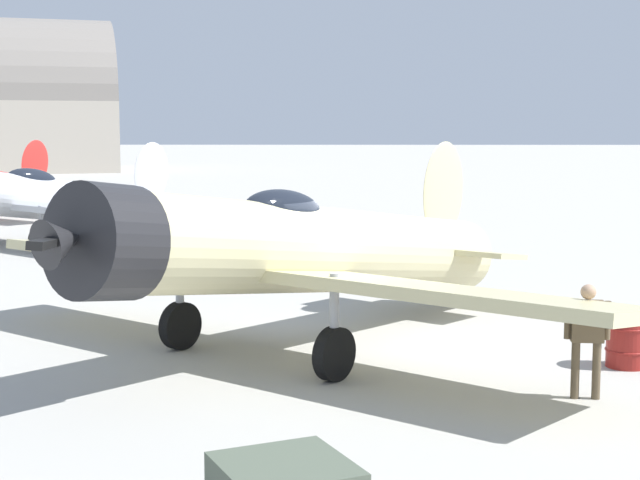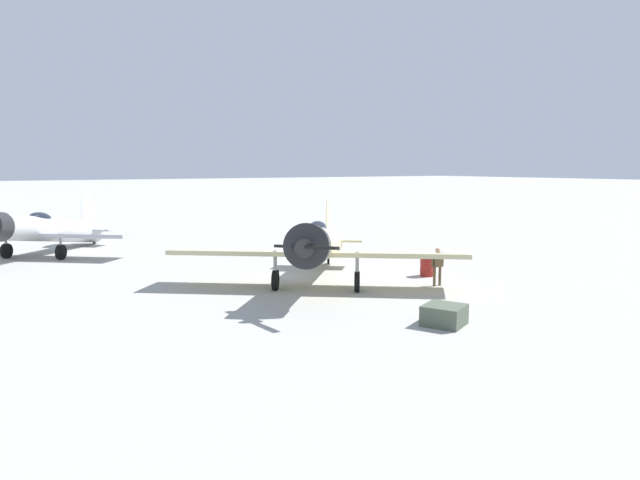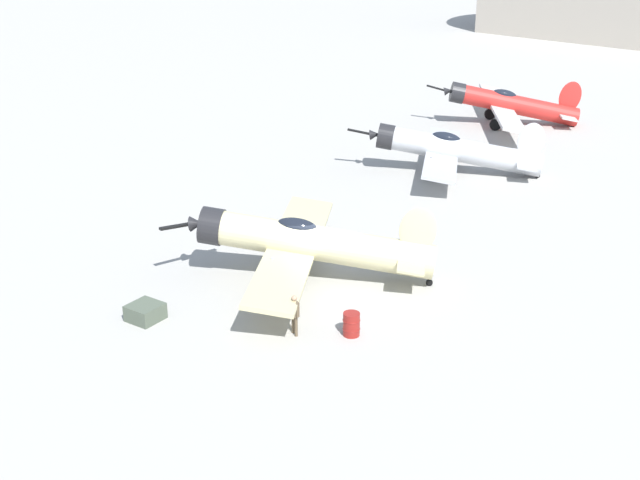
{
  "view_description": "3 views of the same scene",
  "coord_description": "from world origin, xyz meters",
  "px_view_note": "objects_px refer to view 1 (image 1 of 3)",
  "views": [
    {
      "loc": [
        0.34,
        -15.97,
        3.67
      ],
      "look_at": [
        -0.0,
        0.0,
        1.8
      ],
      "focal_mm": 53.68,
      "sensor_mm": 36.0,
      "label": 1
    },
    {
      "loc": [
        -12.28,
        -19.78,
        4.87
      ],
      "look_at": [
        -0.0,
        0.0,
        1.8
      ],
      "focal_mm": 31.35,
      "sensor_mm": 36.0,
      "label": 2
    },
    {
      "loc": [
        27.99,
        -16.04,
        14.85
      ],
      "look_at": [
        -0.0,
        0.0,
        1.8
      ],
      "focal_mm": 47.53,
      "sensor_mm": 36.0,
      "label": 3
    }
  ],
  "objects_px": {
    "airplane_foreground": "(300,251)",
    "ground_crew_mechanic": "(587,330)",
    "fuel_drum": "(627,338)",
    "airplane_mid_apron": "(44,199)"
  },
  "relations": [
    {
      "from": "airplane_foreground",
      "to": "ground_crew_mechanic",
      "type": "xyz_separation_m",
      "value": [
        4.01,
        -2.77,
        -0.7
      ]
    },
    {
      "from": "airplane_mid_apron",
      "to": "ground_crew_mechanic",
      "type": "height_order",
      "value": "airplane_mid_apron"
    },
    {
      "from": "airplane_foreground",
      "to": "airplane_mid_apron",
      "type": "xyz_separation_m",
      "value": [
        -8.72,
        14.4,
        -0.23
      ]
    },
    {
      "from": "ground_crew_mechanic",
      "to": "fuel_drum",
      "type": "relative_size",
      "value": 1.77
    },
    {
      "from": "airplane_foreground",
      "to": "fuel_drum",
      "type": "relative_size",
      "value": 11.89
    },
    {
      "from": "airplane_foreground",
      "to": "fuel_drum",
      "type": "distance_m",
      "value": 5.32
    },
    {
      "from": "airplane_mid_apron",
      "to": "airplane_foreground",
      "type": "bearing_deg",
      "value": 70.71
    },
    {
      "from": "airplane_mid_apron",
      "to": "ground_crew_mechanic",
      "type": "bearing_deg",
      "value": 76.06
    },
    {
      "from": "ground_crew_mechanic",
      "to": "fuel_drum",
      "type": "distance_m",
      "value": 2.13
    },
    {
      "from": "airplane_foreground",
      "to": "airplane_mid_apron",
      "type": "height_order",
      "value": "airplane_foreground"
    }
  ]
}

